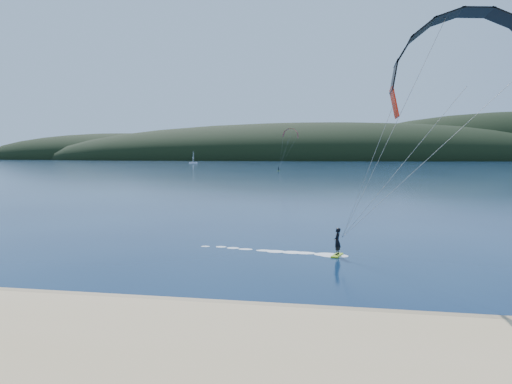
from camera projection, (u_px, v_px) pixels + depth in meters
ground at (84, 340)px, 18.90m from camera, size 1800.00×1800.00×0.00m
wet_sand at (134, 304)px, 23.30m from camera, size 220.00×2.50×0.10m
headland at (344, 160)px, 748.98m from camera, size 1200.00×310.00×140.00m
kitesurfer_near at (461, 91)px, 29.38m from camera, size 23.03×6.33×14.65m
kitesurfer_far at (290, 137)px, 219.12m from camera, size 9.90×5.14×17.61m
sailboat at (193, 162)px, 441.37m from camera, size 7.85×4.98×10.93m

